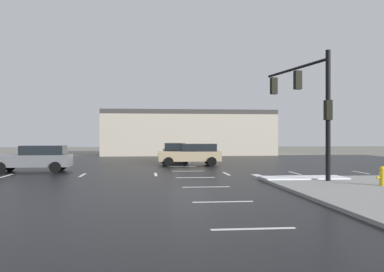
# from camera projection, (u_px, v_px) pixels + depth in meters

# --- Properties ---
(ground_plane) EXTENTS (120.00, 120.00, 0.00)m
(ground_plane) POSITION_uv_depth(u_px,v_px,m) (191.00, 174.00, 23.64)
(ground_plane) COLOR slate
(road_asphalt) EXTENTS (44.00, 44.00, 0.02)m
(road_asphalt) POSITION_uv_depth(u_px,v_px,m) (191.00, 174.00, 23.64)
(road_asphalt) COLOR black
(road_asphalt) RESTS_ON ground_plane
(snow_strip_curbside) EXTENTS (4.00, 1.60, 0.06)m
(snow_strip_curbside) POSITION_uv_depth(u_px,v_px,m) (303.00, 178.00, 20.18)
(snow_strip_curbside) COLOR white
(snow_strip_curbside) RESTS_ON sidewalk_corner
(lane_markings) EXTENTS (36.15, 36.15, 0.01)m
(lane_markings) POSITION_uv_depth(u_px,v_px,m) (216.00, 176.00, 22.40)
(lane_markings) COLOR silver
(lane_markings) RESTS_ON road_asphalt
(traffic_signal_mast) EXTENTS (1.27, 5.99, 5.92)m
(traffic_signal_mast) POSITION_uv_depth(u_px,v_px,m) (308.00, 96.00, 20.63)
(traffic_signal_mast) COLOR black
(traffic_signal_mast) RESTS_ON sidewalk_corner
(fire_hydrant) EXTENTS (0.48, 0.26, 0.79)m
(fire_hydrant) POSITION_uv_depth(u_px,v_px,m) (383.00, 176.00, 17.18)
(fire_hydrant) COLOR gold
(fire_hydrant) RESTS_ON sidewalk_corner
(strip_building_background) EXTENTS (19.02, 8.00, 5.01)m
(strip_building_background) POSITION_uv_depth(u_px,v_px,m) (187.00, 133.00, 48.52)
(strip_building_background) COLOR #BCB29E
(strip_building_background) RESTS_ON ground_plane
(sedan_tan) EXTENTS (4.55, 2.05, 1.58)m
(sedan_tan) POSITION_uv_depth(u_px,v_px,m) (192.00, 154.00, 30.60)
(sedan_tan) COLOR tan
(sedan_tan) RESTS_ON road_asphalt
(sedan_grey) EXTENTS (4.56, 2.07, 1.58)m
(sedan_grey) POSITION_uv_depth(u_px,v_px,m) (35.00, 158.00, 25.02)
(sedan_grey) COLOR slate
(sedan_grey) RESTS_ON road_asphalt
(sedan_black) EXTENTS (2.07, 4.56, 1.58)m
(sedan_black) POSITION_uv_depth(u_px,v_px,m) (174.00, 152.00, 34.67)
(sedan_black) COLOR black
(sedan_black) RESTS_ON road_asphalt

